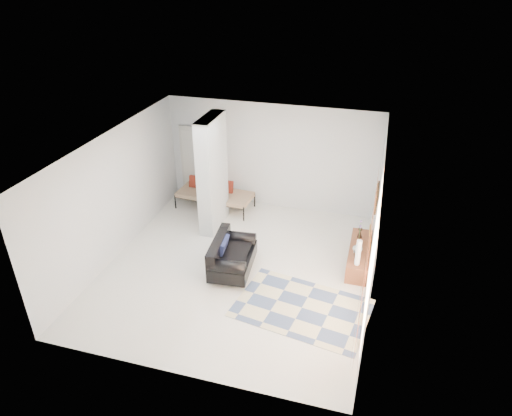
# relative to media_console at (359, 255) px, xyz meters

# --- Properties ---
(floor) EXTENTS (6.00, 6.00, 0.00)m
(floor) POSITION_rel_media_console_xyz_m (-2.52, -0.90, -0.21)
(floor) COLOR white
(floor) RESTS_ON ground
(ceiling) EXTENTS (6.00, 6.00, 0.00)m
(ceiling) POSITION_rel_media_console_xyz_m (-2.52, -0.90, 2.59)
(ceiling) COLOR white
(ceiling) RESTS_ON wall_back
(wall_back) EXTENTS (6.00, 0.00, 6.00)m
(wall_back) POSITION_rel_media_console_xyz_m (-2.52, 2.10, 1.19)
(wall_back) COLOR white
(wall_back) RESTS_ON ground
(wall_front) EXTENTS (6.00, 0.00, 6.00)m
(wall_front) POSITION_rel_media_console_xyz_m (-2.52, -3.90, 1.19)
(wall_front) COLOR white
(wall_front) RESTS_ON ground
(wall_left) EXTENTS (0.00, 6.00, 6.00)m
(wall_left) POSITION_rel_media_console_xyz_m (-5.27, -0.90, 1.19)
(wall_left) COLOR white
(wall_left) RESTS_ON ground
(wall_right) EXTENTS (0.00, 6.00, 6.00)m
(wall_right) POSITION_rel_media_console_xyz_m (0.23, -0.90, 1.19)
(wall_right) COLOR white
(wall_right) RESTS_ON ground
(partition_column) EXTENTS (0.35, 1.20, 2.80)m
(partition_column) POSITION_rel_media_console_xyz_m (-3.62, 0.70, 1.19)
(partition_column) COLOR silver
(partition_column) RESTS_ON floor
(hallway_door) EXTENTS (0.85, 0.06, 2.04)m
(hallway_door) POSITION_rel_media_console_xyz_m (-4.62, 2.06, 0.81)
(hallway_door) COLOR beige
(hallway_door) RESTS_ON floor
(curtain) EXTENTS (0.00, 2.55, 2.55)m
(curtain) POSITION_rel_media_console_xyz_m (0.15, -2.05, 1.24)
(curtain) COLOR orange
(curtain) RESTS_ON wall_right
(wall_art) EXTENTS (0.04, 0.45, 0.55)m
(wall_art) POSITION_rel_media_console_xyz_m (0.20, -0.00, 1.44)
(wall_art) COLOR #38230F
(wall_art) RESTS_ON wall_right
(media_console) EXTENTS (0.45, 1.63, 0.80)m
(media_console) POSITION_rel_media_console_xyz_m (0.00, 0.00, 0.00)
(media_console) COLOR brown
(media_console) RESTS_ON floor
(loveseat) EXTENTS (0.92, 1.44, 0.76)m
(loveseat) POSITION_rel_media_console_xyz_m (-2.63, -1.01, 0.16)
(loveseat) COLOR silver
(loveseat) RESTS_ON floor
(daybed) EXTENTS (2.05, 0.99, 0.77)m
(daybed) POSITION_rel_media_console_xyz_m (-3.94, 1.57, 0.20)
(daybed) COLOR black
(daybed) RESTS_ON floor
(area_rug) EXTENTS (2.71, 2.03, 0.01)m
(area_rug) POSITION_rel_media_console_xyz_m (-0.92, -1.80, -0.20)
(area_rug) COLOR beige
(area_rug) RESTS_ON floor
(cylinder_lamp) EXTENTS (0.10, 0.10, 0.57)m
(cylinder_lamp) POSITION_rel_media_console_xyz_m (-0.02, -0.63, 0.48)
(cylinder_lamp) COLOR silver
(cylinder_lamp) RESTS_ON media_console
(bronze_figurine) EXTENTS (0.14, 0.14, 0.25)m
(bronze_figurine) POSITION_rel_media_console_xyz_m (-0.05, 0.43, 0.32)
(bronze_figurine) COLOR black
(bronze_figurine) RESTS_ON media_console
(vase) EXTENTS (0.23, 0.23, 0.22)m
(vase) POSITION_rel_media_console_xyz_m (-0.05, -0.17, 0.30)
(vase) COLOR silver
(vase) RESTS_ON media_console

